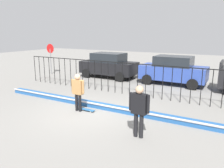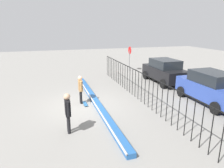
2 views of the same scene
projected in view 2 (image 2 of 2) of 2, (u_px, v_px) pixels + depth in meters
The scene contains 9 objects.
ground_plane at pixel (83, 105), 11.83m from camera, with size 60.00×60.00×0.00m, color gray.
bowl_coping_ledge at pixel (96, 102), 12.01m from camera, with size 11.00×0.41×0.27m.
perimeter_fence at pixel (138, 82), 12.52m from camera, with size 14.04×0.04×1.80m.
skateboarder at pixel (80, 87), 11.88m from camera, with size 0.68×0.25×1.68m.
skateboard at pixel (85, 104), 11.91m from camera, with size 0.80×0.20×0.07m.
camera_operator at pixel (68, 110), 8.51m from camera, with size 0.72×0.27×1.78m.
parked_car_black at pixel (165, 71), 16.45m from camera, with size 4.30×2.12×1.90m.
parked_car_blue at pixel (211, 87), 11.97m from camera, with size 4.30×2.12×1.90m.
stop_sign at pixel (130, 55), 20.55m from camera, with size 0.76×0.07×2.50m.
Camera 2 is at (11.04, -1.69, 4.42)m, focal length 32.49 mm.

